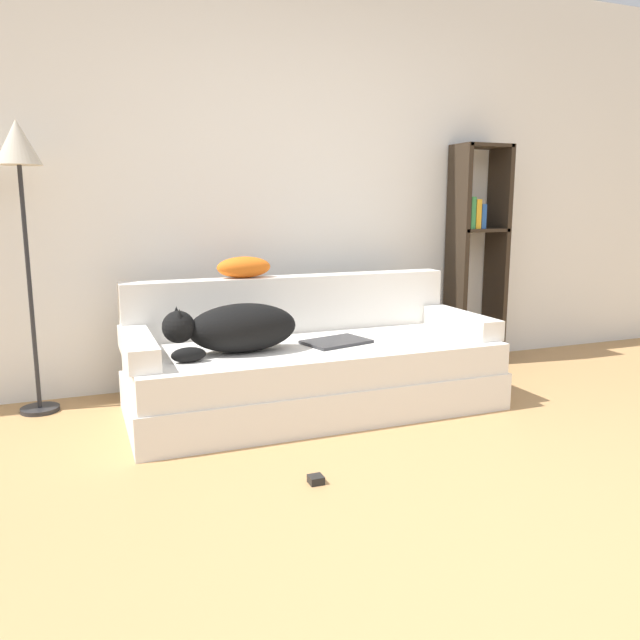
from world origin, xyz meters
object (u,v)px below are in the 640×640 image
Objects in this scene: bookshelf at (477,243)px; power_adapter at (316,480)px; laptop at (336,342)px; floor_lamp at (20,170)px; dog at (235,328)px; throw_pillow at (244,267)px; couch at (314,376)px.

power_adapter is (-1.85, -1.52, -0.87)m from bookshelf.
bookshelf is at bearing 10.34° from laptop.
laptop is at bearing -20.08° from floor_lamp.
laptop is 1.61m from bookshelf.
throw_pillow is at bearing 69.22° from dog.
couch is at bearing -158.60° from bookshelf.
dog is at bearing -30.54° from floor_lamp.
floor_lamp is at bearing 127.74° from power_adapter.
laptop is 0.26× the size of bookshelf.
floor_lamp reaches higher than couch.
floor_lamp is at bearing -178.83° from bookshelf.
bookshelf is at bearing 6.17° from throw_pillow.
power_adapter is at bearing -81.95° from dog.
dog is at bearing -110.78° from throw_pillow.
bookshelf is 2.55m from power_adapter.
throw_pillow is 5.34× the size of power_adapter.
laptop is at bearing -25.57° from couch.
throw_pillow is 1.31m from floor_lamp.
couch is 2.92× the size of dog.
power_adapter is at bearing -52.26° from floor_lamp.
dog is (-0.47, -0.07, 0.33)m from couch.
bookshelf is at bearing 1.17° from floor_lamp.
dog is at bearing 98.05° from power_adapter.
throw_pillow reaches higher than dog.
throw_pillow is at bearing 118.04° from laptop.
throw_pillow is at bearing -173.83° from bookshelf.
laptop reaches higher than power_adapter.
bookshelf is 25.90× the size of power_adapter.
couch is 1.76m from bookshelf.
floor_lamp is 26.29× the size of power_adapter.
dog reaches higher than power_adapter.
power_adapter is at bearing -140.62° from bookshelf.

